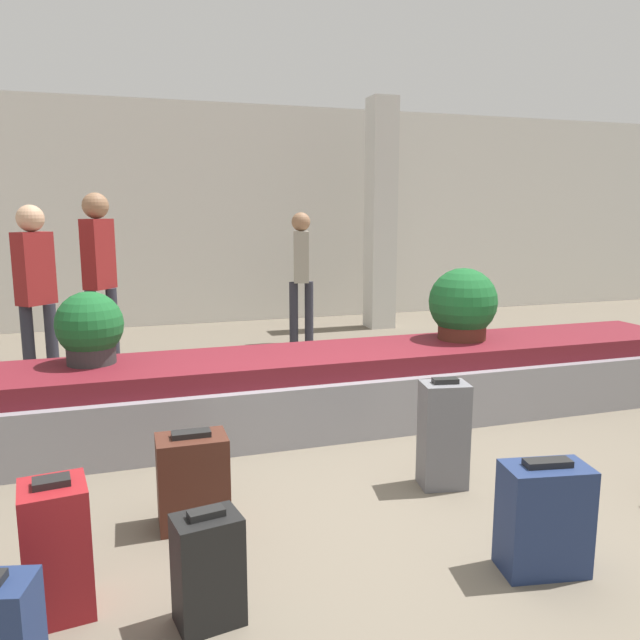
% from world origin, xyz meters
% --- Properties ---
extents(ground_plane, '(18.00, 18.00, 0.00)m').
position_xyz_m(ground_plane, '(0.00, 0.00, 0.00)').
color(ground_plane, '#6B6051').
extents(back_wall, '(18.00, 0.06, 3.20)m').
position_xyz_m(back_wall, '(0.00, 6.20, 1.60)').
color(back_wall, silver).
rests_on(back_wall, ground_plane).
extents(carousel, '(6.81, 0.98, 0.58)m').
position_xyz_m(carousel, '(0.00, 1.38, 0.28)').
color(carousel, gray).
rests_on(carousel, ground_plane).
extents(pillar, '(0.36, 0.36, 3.20)m').
position_xyz_m(pillar, '(2.09, 5.08, 1.60)').
color(pillar, silver).
rests_on(pillar, ground_plane).
extents(suitcase_0, '(0.29, 0.23, 0.50)m').
position_xyz_m(suitcase_0, '(-1.18, -0.80, 0.24)').
color(suitcase_0, black).
rests_on(suitcase_0, ground_plane).
extents(suitcase_2, '(0.42, 0.29, 0.55)m').
position_xyz_m(suitcase_2, '(0.36, -0.90, 0.26)').
color(suitcase_2, navy).
rests_on(suitcase_2, ground_plane).
extents(suitcase_3, '(0.29, 0.30, 0.60)m').
position_xyz_m(suitcase_3, '(-1.77, -0.54, 0.29)').
color(suitcase_3, maroon).
rests_on(suitcase_3, ground_plane).
extents(suitcase_5, '(0.37, 0.25, 0.52)m').
position_xyz_m(suitcase_5, '(-1.14, 0.05, 0.25)').
color(suitcase_5, '#472319').
rests_on(suitcase_5, ground_plane).
extents(suitcase_6, '(0.31, 0.25, 0.68)m').
position_xyz_m(suitcase_6, '(0.36, 0.06, 0.33)').
color(suitcase_6, slate).
rests_on(suitcase_6, ground_plane).
extents(potted_plant_0, '(0.58, 0.58, 0.61)m').
position_xyz_m(potted_plant_0, '(1.30, 1.47, 0.87)').
color(potted_plant_0, '#4C2319').
rests_on(potted_plant_0, carousel).
extents(potted_plant_1, '(0.47, 0.47, 0.52)m').
position_xyz_m(potted_plant_1, '(-1.68, 1.52, 0.84)').
color(potted_plant_1, '#2D2D2D').
rests_on(potted_plant_1, carousel).
extents(traveler_0, '(0.35, 0.35, 1.72)m').
position_xyz_m(traveler_0, '(-2.19, 2.99, 1.03)').
color(traveler_0, '#282833').
rests_on(traveler_0, ground_plane).
extents(traveler_1, '(0.31, 0.35, 1.65)m').
position_xyz_m(traveler_1, '(0.69, 4.29, 0.98)').
color(traveler_1, '#282833').
rests_on(traveler_1, ground_plane).
extents(traveler_2, '(0.33, 0.36, 1.84)m').
position_xyz_m(traveler_2, '(-1.65, 3.52, 1.12)').
color(traveler_2, '#282833').
rests_on(traveler_2, ground_plane).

